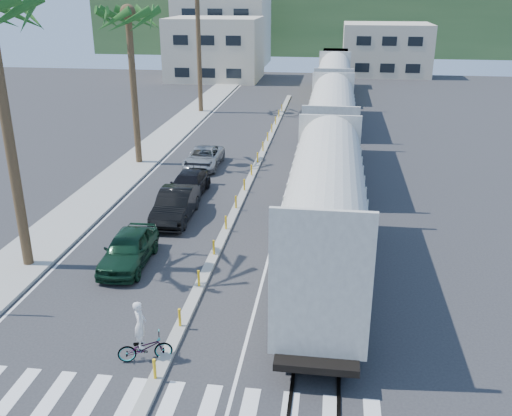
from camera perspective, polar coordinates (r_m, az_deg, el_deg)
The scene contains 15 objects.
ground at distance 19.79m, azimuth -9.12°, elevation -15.02°, with size 140.00×140.00×0.00m, color #28282B.
sidewalk at distance 43.98m, azimuth -10.58°, elevation 5.60°, with size 3.00×90.00×0.15m, color gray.
rails at distance 44.71m, azimuth 7.43°, elevation 5.98°, with size 1.56×100.00×0.06m.
median at distance 37.34m, azimuth -0.47°, elevation 3.20°, with size 0.45×60.00×0.85m.
crosswalk at distance 18.30m, azimuth -10.98°, elevation -18.61°, with size 14.00×2.20×0.01m, color silver.
lane_markings at distance 42.46m, azimuth -2.37°, elevation 5.29°, with size 9.42×90.00×0.01m.
freight_train at distance 42.82m, azimuth 7.58°, elevation 9.26°, with size 3.00×60.94×5.85m.
palm_trees at distance 40.15m, azimuth -12.14°, elevation 19.59°, with size 3.50×37.20×13.75m.
buildings at distance 87.91m, azimuth 0.27°, elevation 16.43°, with size 38.00×27.00×10.00m.
hillside at distance 115.44m, azimuth 5.56°, elevation 18.28°, with size 80.00×20.00×12.00m, color #385628.
car_lead at distance 25.98m, azimuth -12.62°, elevation -4.00°, with size 1.98×4.62×1.56m, color black.
car_second at distance 30.61m, azimuth -8.04°, elevation 0.32°, with size 1.86×4.99×1.63m, color black.
car_third at distance 34.06m, azimuth -6.78°, elevation 2.32°, with size 2.01×4.78×1.38m, color black.
car_rear at distance 39.59m, azimuth -5.24°, elevation 5.05°, with size 2.27×4.86×1.35m, color #999C9E.
cyclist at distance 19.65m, azimuth -11.15°, elevation -13.03°, with size 1.68×2.17×2.20m.
Camera 1 is at (5.15, -15.19, 11.59)m, focal length 40.00 mm.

